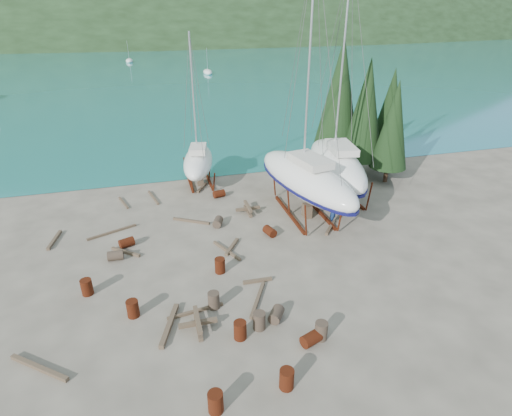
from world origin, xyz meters
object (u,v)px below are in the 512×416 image
object	(u,v)px
worker	(334,211)
large_sailboat_near	(306,178)
small_sailboat_shore	(198,161)
large_sailboat_far	(337,164)

from	to	relation	value
worker	large_sailboat_near	bearing A→B (deg)	71.42
large_sailboat_near	small_sailboat_shore	world-z (taller)	large_sailboat_near
small_sailboat_shore	worker	bearing A→B (deg)	-38.43
large_sailboat_far	small_sailboat_shore	xyz separation A→B (m)	(-9.85, 5.65, -0.78)
large_sailboat_near	large_sailboat_far	world-z (taller)	large_sailboat_near
large_sailboat_far	small_sailboat_shore	distance (m)	11.38
small_sailboat_shore	worker	xyz separation A→B (m)	(7.87, -9.68, -1.02)
small_sailboat_shore	worker	distance (m)	12.51
large_sailboat_far	worker	xyz separation A→B (m)	(-1.98, -4.03, -1.79)
large_sailboat_near	large_sailboat_far	bearing A→B (deg)	21.11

